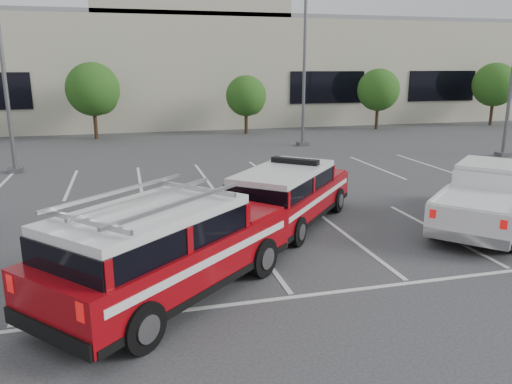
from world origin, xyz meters
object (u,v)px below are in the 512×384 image
white_pickup (487,202)px  tree_far_right (495,86)px  ladder_suv (166,256)px  tree_mid_right (247,97)px  fire_chief_suv (289,199)px  light_pole_mid (305,55)px  tree_mid_left (94,91)px  light_pole_left (1,52)px  tree_right (379,91)px  convention_building (162,64)px

white_pickup → tree_far_right: bearing=98.3°
ladder_suv → tree_mid_right: bearing=120.6°
fire_chief_suv → tree_far_right: bearing=81.3°
light_pole_mid → tree_far_right: bearing=18.5°
tree_mid_left → white_pickup: size_ratio=0.84×
light_pole_mid → ladder_suv: (-9.51, -18.17, -4.28)m
fire_chief_suv → ladder_suv: bearing=-93.6°
tree_mid_left → light_pole_left: bearing=-107.1°
tree_right → tree_far_right: 10.00m
light_pole_mid → fire_chief_suv: (-5.55, -14.13, -4.40)m
convention_building → white_pickup: bearing=-77.7°
tree_mid_left → ladder_suv: (2.40, -24.21, -2.13)m
convention_building → white_pickup: 32.60m
tree_mid_right → tree_right: (10.00, 0.00, 0.27)m
tree_mid_right → ladder_suv: size_ratio=0.69×
convention_building → tree_mid_left: bearing=-117.4°
fire_chief_suv → white_pickup: (5.65, -1.62, -0.06)m
light_pole_left → tree_far_right: bearing=16.9°
light_pole_left → white_pickup: 19.64m
tree_mid_right → tree_far_right: 20.01m
tree_mid_left → light_pole_left: 10.73m
convention_building → light_pole_mid: bearing=-66.7°
tree_mid_left → tree_mid_right: 10.01m
tree_right → fire_chief_suv: bearing=-124.1°
light_pole_mid → fire_chief_suv: light_pole_mid is taller
tree_right → white_pickup: size_ratio=0.76×
light_pole_left → fire_chief_suv: bearing=-47.0°
fire_chief_suv → white_pickup: bearing=24.8°
light_pole_left → convention_building: bearing=67.6°
convention_building → ladder_suv: bearing=-94.5°
tree_right → light_pole_left: size_ratio=0.43×
convention_building → ladder_suv: convention_building is taller
tree_mid_left → tree_mid_right: tree_mid_left is taller
convention_building → fire_chief_suv: bearing=-87.6°
tree_mid_right → ladder_suv: bearing=-107.4°
light_pole_left → light_pole_mid: same height
tree_mid_right → white_pickup: size_ratio=0.69×
tree_mid_left → light_pole_left: light_pole_left is taller
light_pole_mid → ladder_suv: 20.95m
fire_chief_suv → ladder_suv: 5.65m
tree_far_right → tree_mid_left: bearing=180.0°
convention_building → tree_right: convention_building is taller
tree_right → ladder_suv: 29.99m
fire_chief_suv → light_pole_left: bearing=173.8°
tree_far_right → light_pole_left: bearing=-163.1°
tree_mid_left → fire_chief_suv: bearing=-72.5°
tree_mid_left → light_pole_mid: light_pole_mid is taller
light_pole_left → fire_chief_suv: size_ratio=1.88×
tree_mid_left → light_pole_left: size_ratio=0.47×
white_pickup → fire_chief_suv: bearing=-148.1°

